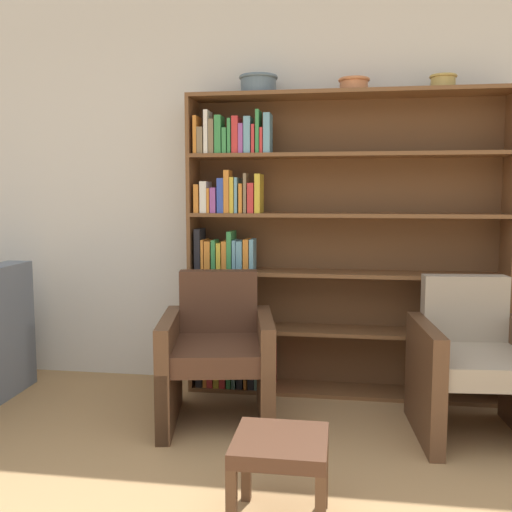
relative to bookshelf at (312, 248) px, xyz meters
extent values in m
cube|color=silver|center=(0.12, 0.17, 0.40)|extent=(12.00, 0.06, 2.75)
cube|color=brown|center=(-0.80, -0.02, 0.01)|extent=(0.02, 0.30, 1.98)
cube|color=brown|center=(1.23, -0.02, 0.01)|extent=(0.02, 0.30, 1.98)
cube|color=brown|center=(0.21, -0.02, 0.99)|extent=(2.01, 0.30, 0.02)
cube|color=brown|center=(0.21, -0.02, -0.96)|extent=(2.01, 0.30, 0.03)
cube|color=brown|center=(0.21, 0.13, 0.01)|extent=(2.01, 0.01, 1.98)
cube|color=black|center=(-0.75, -0.05, -0.81)|extent=(0.04, 0.20, 0.28)
cube|color=orange|center=(-0.71, -0.05, -0.83)|extent=(0.02, 0.20, 0.24)
cube|color=red|center=(-0.67, -0.05, -0.84)|extent=(0.04, 0.18, 0.22)
cube|color=gold|center=(-0.63, -0.06, -0.87)|extent=(0.04, 0.17, 0.16)
cube|color=red|center=(-0.59, -0.08, -0.85)|extent=(0.04, 0.13, 0.19)
cube|color=#388C47|center=(-0.54, -0.06, -0.87)|extent=(0.03, 0.16, 0.17)
cube|color=#4C756B|center=(-0.51, -0.06, -0.86)|extent=(0.02, 0.17, 0.19)
cube|color=black|center=(-0.47, -0.08, -0.87)|extent=(0.04, 0.14, 0.16)
cube|color=orange|center=(-0.43, -0.08, -0.86)|extent=(0.02, 0.13, 0.19)
cube|color=black|center=(-0.39, -0.05, -0.81)|extent=(0.04, 0.20, 0.27)
cube|color=#4C756B|center=(-0.36, -0.07, -0.85)|extent=(0.02, 0.16, 0.19)
cube|color=#B2A899|center=(-0.33, -0.07, -0.85)|extent=(0.03, 0.15, 0.21)
cube|color=black|center=(-0.29, -0.06, -0.87)|extent=(0.04, 0.18, 0.16)
cube|color=red|center=(-0.25, -0.05, -0.81)|extent=(0.03, 0.19, 0.28)
cube|color=brown|center=(0.21, -0.02, -0.55)|extent=(2.01, 0.30, 0.03)
cube|color=#4C756B|center=(-0.75, -0.05, -0.42)|extent=(0.03, 0.18, 0.25)
cube|color=#994C99|center=(-0.71, -0.07, -0.41)|extent=(0.04, 0.15, 0.26)
cube|color=#388C47|center=(-0.66, -0.08, -0.42)|extent=(0.04, 0.12, 0.24)
cube|color=black|center=(-0.61, -0.08, -0.42)|extent=(0.04, 0.13, 0.24)
cube|color=white|center=(-0.57, -0.07, -0.42)|extent=(0.02, 0.15, 0.25)
cube|color=#669EB2|center=(-0.54, -0.08, -0.41)|extent=(0.02, 0.12, 0.27)
cube|color=orange|center=(-0.51, -0.07, -0.43)|extent=(0.02, 0.16, 0.23)
cube|color=#7F6B4C|center=(-0.48, -0.07, -0.45)|extent=(0.04, 0.16, 0.17)
cube|color=#B2A899|center=(-0.44, -0.08, -0.40)|extent=(0.03, 0.13, 0.28)
cube|color=brown|center=(0.21, -0.02, -0.17)|extent=(2.01, 0.30, 0.02)
cube|color=black|center=(-0.75, -0.06, -0.01)|extent=(0.04, 0.17, 0.28)
cube|color=orange|center=(-0.72, -0.05, -0.05)|extent=(0.02, 0.18, 0.21)
cube|color=orange|center=(-0.68, -0.05, -0.05)|extent=(0.04, 0.18, 0.20)
cube|color=#388C47|center=(-0.64, -0.08, -0.05)|extent=(0.03, 0.13, 0.21)
cube|color=gold|center=(-0.61, -0.07, -0.06)|extent=(0.03, 0.16, 0.19)
cube|color=orange|center=(-0.57, -0.08, -0.05)|extent=(0.03, 0.14, 0.20)
cube|color=#388C47|center=(-0.54, -0.05, -0.02)|extent=(0.03, 0.20, 0.26)
cube|color=#669EB2|center=(-0.50, -0.07, -0.05)|extent=(0.02, 0.16, 0.21)
cube|color=#669EB2|center=(-0.47, -0.05, -0.05)|extent=(0.04, 0.19, 0.20)
cube|color=orange|center=(-0.42, -0.06, -0.05)|extent=(0.04, 0.18, 0.21)
cube|color=#669EB2|center=(-0.39, -0.07, -0.05)|extent=(0.03, 0.14, 0.21)
cube|color=brown|center=(0.21, -0.02, 0.22)|extent=(2.01, 0.30, 0.02)
cube|color=orange|center=(-0.75, -0.05, 0.33)|extent=(0.03, 0.19, 0.19)
cube|color=white|center=(-0.71, -0.06, 0.34)|extent=(0.04, 0.17, 0.21)
cube|color=orange|center=(-0.67, -0.06, 0.31)|extent=(0.02, 0.16, 0.16)
cube|color=#994C99|center=(-0.64, -0.07, 0.32)|extent=(0.04, 0.15, 0.17)
cube|color=#334CB2|center=(-0.59, -0.08, 0.35)|extent=(0.04, 0.13, 0.23)
cube|color=orange|center=(-0.55, -0.08, 0.37)|extent=(0.04, 0.14, 0.28)
cube|color=gold|center=(-0.52, -0.05, 0.35)|extent=(0.03, 0.19, 0.23)
cube|color=#669EB2|center=(-0.49, -0.05, 0.35)|extent=(0.02, 0.20, 0.23)
cube|color=orange|center=(-0.46, -0.08, 0.33)|extent=(0.02, 0.12, 0.19)
cube|color=#7F6B4C|center=(-0.43, -0.09, 0.36)|extent=(0.02, 0.12, 0.26)
cube|color=red|center=(-0.39, -0.06, 0.33)|extent=(0.04, 0.18, 0.20)
cube|color=gold|center=(-0.35, -0.05, 0.36)|extent=(0.04, 0.20, 0.25)
cube|color=brown|center=(0.21, -0.02, 0.61)|extent=(2.01, 0.30, 0.02)
cube|color=orange|center=(-0.76, -0.07, 0.74)|extent=(0.02, 0.15, 0.24)
cube|color=#7F6B4C|center=(-0.72, -0.08, 0.70)|extent=(0.04, 0.13, 0.17)
cube|color=white|center=(-0.68, -0.07, 0.76)|extent=(0.03, 0.15, 0.28)
cube|color=#7F6B4C|center=(-0.65, -0.08, 0.73)|extent=(0.03, 0.14, 0.22)
cube|color=#388C47|center=(-0.61, -0.08, 0.74)|extent=(0.04, 0.14, 0.24)
cube|color=#388C47|center=(-0.56, -0.05, 0.70)|extent=(0.03, 0.18, 0.16)
cube|color=#388C47|center=(-0.53, -0.08, 0.73)|extent=(0.02, 0.13, 0.22)
cube|color=red|center=(-0.49, -0.07, 0.74)|extent=(0.04, 0.16, 0.24)
cube|color=#994C99|center=(-0.46, -0.06, 0.71)|extent=(0.03, 0.17, 0.19)
cube|color=#669EB2|center=(-0.41, -0.07, 0.74)|extent=(0.04, 0.16, 0.23)
cube|color=red|center=(-0.38, -0.05, 0.71)|extent=(0.02, 0.18, 0.18)
cube|color=#388C47|center=(-0.35, -0.07, 0.76)|extent=(0.02, 0.16, 0.28)
cube|color=red|center=(-0.32, -0.08, 0.70)|extent=(0.02, 0.13, 0.16)
cube|color=#669EB2|center=(-0.29, -0.06, 0.75)|extent=(0.04, 0.16, 0.25)
cylinder|color=slate|center=(-0.36, -0.02, 1.06)|extent=(0.23, 0.23, 0.11)
torus|color=slate|center=(-0.36, -0.02, 1.11)|extent=(0.25, 0.25, 0.02)
cylinder|color=#C67547|center=(0.26, -0.02, 1.04)|extent=(0.18, 0.18, 0.08)
torus|color=#C67547|center=(0.26, -0.02, 1.08)|extent=(0.20, 0.20, 0.02)
cylinder|color=tan|center=(0.81, -0.02, 1.05)|extent=(0.15, 0.15, 0.09)
torus|color=tan|center=(0.81, -0.02, 1.08)|extent=(0.17, 0.17, 0.02)
cube|color=brown|center=(-0.17, -0.88, -0.78)|extent=(0.08, 0.08, 0.39)
cube|color=brown|center=(-0.73, -0.98, -0.78)|extent=(0.08, 0.08, 0.39)
cube|color=brown|center=(-0.28, -0.28, -0.78)|extent=(0.08, 0.08, 0.39)
cube|color=brown|center=(-0.84, -0.38, -0.78)|extent=(0.08, 0.08, 0.39)
cube|color=#4C2D1E|center=(-0.51, -0.63, -0.56)|extent=(0.59, 0.72, 0.12)
cube|color=#4C2D1E|center=(-0.56, -0.35, -0.32)|extent=(0.49, 0.20, 0.41)
cube|color=brown|center=(-0.23, -0.58, -0.66)|extent=(0.20, 0.68, 0.63)
cube|color=brown|center=(-0.78, -0.68, -0.66)|extent=(0.20, 0.68, 0.63)
cube|color=brown|center=(0.68, -0.95, -0.78)|extent=(0.08, 0.08, 0.39)
cube|color=brown|center=(1.20, -0.30, -0.78)|extent=(0.08, 0.08, 0.39)
cube|color=brown|center=(0.63, -0.35, -0.78)|extent=(0.08, 0.08, 0.39)
cube|color=tan|center=(0.94, -0.63, -0.56)|extent=(0.53, 0.68, 0.12)
cube|color=tan|center=(0.92, -0.35, -0.32)|extent=(0.49, 0.16, 0.41)
cube|color=brown|center=(0.66, -0.65, -0.66)|extent=(0.13, 0.68, 0.63)
cube|color=brown|center=(-0.20, -1.46, -0.82)|extent=(0.04, 0.04, 0.31)
cube|color=brown|center=(0.14, -1.46, -0.82)|extent=(0.04, 0.04, 0.31)
cube|color=brown|center=(-0.20, -1.79, -0.82)|extent=(0.04, 0.04, 0.31)
cube|color=#4C2D1E|center=(-0.03, -1.63, -0.64)|extent=(0.37, 0.37, 0.06)
camera|label=1|loc=(0.20, -3.79, 0.35)|focal=40.00mm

